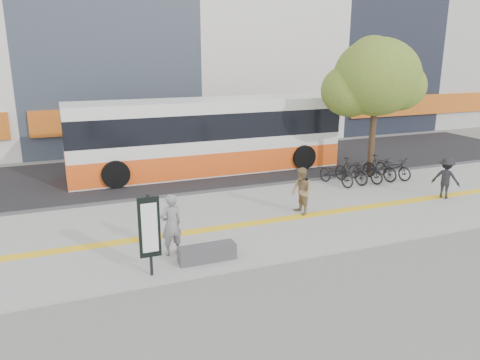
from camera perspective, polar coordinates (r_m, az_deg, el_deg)
name	(u,v)px	position (r m, az deg, el deg)	size (l,w,h in m)	color
ground	(273,235)	(15.07, 4.08, -6.70)	(120.00, 120.00, 0.00)	slate
sidewalk	(255,219)	(16.32, 1.80, -4.74)	(40.00, 7.00, 0.08)	slate
tactile_strip	(260,222)	(15.88, 2.52, -5.16)	(40.00, 0.45, 0.01)	gold
street	(195,170)	(23.10, -5.59, 1.24)	(40.00, 8.00, 0.06)	black
curb	(221,191)	(19.41, -2.29, -1.33)	(40.00, 0.25, 0.14)	#343437
bench	(207,253)	(13.03, -4.06, -8.90)	(1.60, 0.45, 0.45)	#343437
signboard	(149,229)	(12.00, -11.04, -5.86)	(0.55, 0.10, 2.20)	black
street_tree	(375,79)	(21.90, 16.16, 11.84)	(4.40, 3.80, 6.31)	#342017
bus	(207,138)	(22.43, -4.03, 5.18)	(12.97, 3.07, 3.45)	silver
bicycle_row	(365,170)	(21.38, 15.12, 1.19)	(4.16, 2.01, 1.11)	black
seated_woman	(171,225)	(13.28, -8.45, -5.43)	(0.65, 0.43, 1.79)	black
pedestrian_tan	(301,191)	(16.54, 7.53, -1.37)	(0.82, 0.64, 1.69)	olive
pedestrian_dark	(446,178)	(19.92, 23.92, 0.22)	(1.05, 0.60, 1.62)	black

